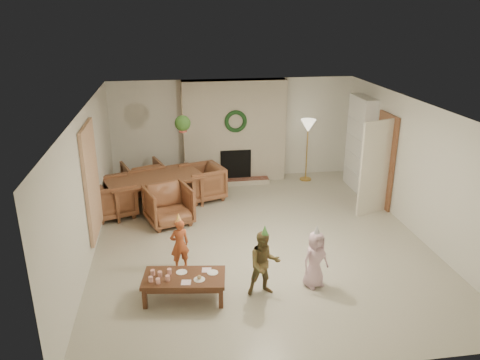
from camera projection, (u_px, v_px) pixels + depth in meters
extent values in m
plane|color=#B7B29E|center=(259.00, 238.00, 8.82)|extent=(7.00, 7.00, 0.00)
plane|color=white|center=(261.00, 107.00, 7.96)|extent=(7.00, 7.00, 0.00)
plane|color=silver|center=(233.00, 129.00, 11.64)|extent=(7.00, 0.00, 7.00)
plane|color=silver|center=(320.00, 283.00, 5.14)|extent=(7.00, 0.00, 7.00)
plane|color=silver|center=(87.00, 185.00, 7.97)|extent=(0.00, 7.00, 7.00)
plane|color=silver|center=(416.00, 168.00, 8.81)|extent=(0.00, 7.00, 7.00)
cube|color=#5A2C17|center=(234.00, 131.00, 11.45)|extent=(2.50, 0.40, 2.50)
cube|color=maroon|center=(237.00, 182.00, 11.54)|extent=(1.60, 0.30, 0.12)
cube|color=black|center=(236.00, 165.00, 11.56)|extent=(0.75, 0.12, 0.75)
torus|color=#153818|center=(236.00, 121.00, 11.14)|extent=(0.54, 0.10, 0.54)
cylinder|color=gold|center=(305.00, 179.00, 11.85)|extent=(0.29, 0.29, 0.03)
cylinder|color=gold|center=(307.00, 152.00, 11.60)|extent=(0.03, 0.03, 1.40)
cone|color=beige|center=(308.00, 126.00, 11.37)|extent=(0.37, 0.37, 0.31)
cube|color=white|center=(360.00, 143.00, 10.97)|extent=(0.30, 1.00, 2.20)
cube|color=white|center=(357.00, 170.00, 11.20)|extent=(0.30, 0.92, 0.03)
cube|color=white|center=(358.00, 154.00, 11.06)|extent=(0.30, 0.92, 0.03)
cube|color=white|center=(360.00, 137.00, 10.92)|extent=(0.30, 0.92, 0.03)
cube|color=white|center=(361.00, 121.00, 10.78)|extent=(0.30, 0.92, 0.03)
cube|color=red|center=(359.00, 166.00, 11.01)|extent=(0.20, 0.40, 0.24)
cube|color=#274290|center=(357.00, 147.00, 11.05)|extent=(0.20, 0.44, 0.24)
cube|color=gold|center=(361.00, 133.00, 10.78)|extent=(0.20, 0.36, 0.22)
cube|color=brown|center=(385.00, 161.00, 10.00)|extent=(0.05, 0.86, 2.04)
cube|color=beige|center=(375.00, 168.00, 9.60)|extent=(0.77, 0.32, 2.00)
cube|color=beige|center=(91.00, 181.00, 8.16)|extent=(0.06, 1.20, 2.00)
imported|color=brown|center=(155.00, 192.00, 10.07)|extent=(2.28, 1.72, 0.71)
imported|color=brown|center=(169.00, 205.00, 9.32)|extent=(1.07, 1.09, 0.79)
imported|color=brown|center=(143.00, 178.00, 10.80)|extent=(1.07, 1.09, 0.79)
imported|color=brown|center=(114.00, 198.00, 9.68)|extent=(1.09, 1.07, 0.79)
imported|color=brown|center=(203.00, 182.00, 10.54)|extent=(1.09, 1.07, 0.79)
cylinder|color=tan|center=(182.00, 112.00, 9.29)|extent=(0.01, 0.01, 0.70)
cylinder|color=brown|center=(183.00, 129.00, 9.41)|extent=(0.16, 0.16, 0.12)
sphere|color=#224617|center=(183.00, 123.00, 9.37)|extent=(0.32, 0.32, 0.32)
cube|color=#532F1B|center=(184.00, 278.00, 6.90)|extent=(1.28, 0.76, 0.06)
cube|color=#532F1B|center=(184.00, 282.00, 6.92)|extent=(1.17, 0.66, 0.07)
cube|color=#532F1B|center=(145.00, 299.00, 6.73)|extent=(0.07, 0.07, 0.32)
cube|color=#532F1B|center=(221.00, 298.00, 6.74)|extent=(0.07, 0.07, 0.32)
cube|color=#532F1B|center=(150.00, 280.00, 7.19)|extent=(0.07, 0.07, 0.32)
cube|color=#532F1B|center=(222.00, 279.00, 7.20)|extent=(0.07, 0.07, 0.32)
cylinder|color=white|center=(151.00, 279.00, 6.74)|extent=(0.07, 0.07, 0.08)
cylinder|color=white|center=(153.00, 272.00, 6.91)|extent=(0.07, 0.07, 0.08)
cylinder|color=white|center=(158.00, 281.00, 6.70)|extent=(0.07, 0.07, 0.08)
cylinder|color=white|center=(160.00, 274.00, 6.87)|extent=(0.07, 0.07, 0.08)
cylinder|color=white|center=(168.00, 278.00, 6.77)|extent=(0.07, 0.07, 0.08)
cylinder|color=white|center=(169.00, 271.00, 6.94)|extent=(0.07, 0.07, 0.08)
cylinder|color=white|center=(182.00, 272.00, 6.99)|extent=(0.19, 0.19, 0.01)
cylinder|color=white|center=(199.00, 279.00, 6.81)|extent=(0.19, 0.19, 0.01)
cylinder|color=white|center=(213.00, 272.00, 6.98)|extent=(0.19, 0.19, 0.01)
sphere|color=tan|center=(199.00, 277.00, 6.79)|extent=(0.07, 0.07, 0.07)
cube|color=#F7B6D2|center=(186.00, 282.00, 6.73)|extent=(0.16, 0.16, 0.01)
cube|color=#F7B6D2|center=(207.00, 270.00, 7.05)|extent=(0.16, 0.16, 0.01)
imported|color=#AA4924|center=(180.00, 244.00, 7.67)|extent=(0.37, 0.30, 0.89)
cone|color=#EBE34E|center=(178.00, 218.00, 7.51)|extent=(0.13, 0.13, 0.17)
imported|color=brown|center=(264.00, 264.00, 6.96)|extent=(0.52, 0.41, 1.03)
cone|color=#55AE4A|center=(265.00, 230.00, 6.77)|extent=(0.15, 0.15, 0.17)
imported|color=beige|center=(315.00, 259.00, 7.18)|extent=(0.53, 0.44, 0.92)
cone|color=#B7B9BF|center=(317.00, 230.00, 7.01)|extent=(0.14, 0.14, 0.17)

